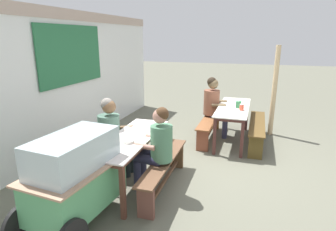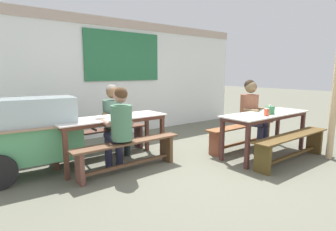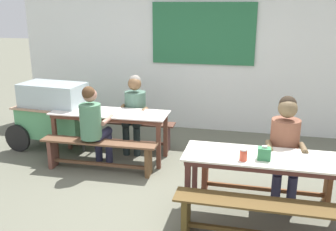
# 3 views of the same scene
# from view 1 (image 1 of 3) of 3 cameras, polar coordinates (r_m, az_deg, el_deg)

# --- Properties ---
(ground_plane) EXTENTS (40.00, 40.00, 0.00)m
(ground_plane) POSITION_cam_1_polar(r_m,az_deg,el_deg) (5.30, 8.41, -9.09)
(ground_plane) COLOR #646454
(backdrop_wall) EXTENTS (7.29, 0.23, 2.71)m
(backdrop_wall) POSITION_cam_1_polar(r_m,az_deg,el_deg) (6.01, -19.11, 7.35)
(backdrop_wall) COLOR white
(backdrop_wall) RESTS_ON ground_plane
(dining_table_far) EXTENTS (1.85, 0.64, 0.77)m
(dining_table_far) POSITION_cam_1_polar(r_m,az_deg,el_deg) (4.25, -7.41, -5.34)
(dining_table_far) COLOR silver
(dining_table_far) RESTS_ON ground_plane
(dining_table_near) EXTENTS (1.88, 0.63, 0.77)m
(dining_table_near) POSITION_cam_1_polar(r_m,az_deg,el_deg) (6.16, 13.08, 1.03)
(dining_table_near) COLOR white
(dining_table_near) RESTS_ON ground_plane
(bench_far_back) EXTENTS (1.86, 0.30, 0.47)m
(bench_far_back) POSITION_cam_1_polar(r_m,az_deg,el_deg) (4.61, -13.08, -8.90)
(bench_far_back) COLOR brown
(bench_far_back) RESTS_ON ground_plane
(bench_far_front) EXTENTS (1.74, 0.29, 0.47)m
(bench_far_front) POSITION_cam_1_polar(r_m,az_deg,el_deg) (4.23, -0.84, -10.77)
(bench_far_front) COLOR brown
(bench_far_front) RESTS_ON ground_plane
(bench_near_back) EXTENTS (1.76, 0.28, 0.47)m
(bench_near_back) POSITION_cam_1_polar(r_m,az_deg,el_deg) (6.32, 8.31, -1.92)
(bench_near_back) COLOR brown
(bench_near_back) RESTS_ON ground_plane
(bench_near_front) EXTENTS (1.89, 0.31, 0.47)m
(bench_near_front) POSITION_cam_1_polar(r_m,az_deg,el_deg) (6.24, 17.49, -2.70)
(bench_near_front) COLOR brown
(bench_near_front) RESTS_ON ground_plane
(food_cart) EXTENTS (1.59, 0.84, 1.13)m
(food_cart) POSITION_cam_1_polar(r_m,az_deg,el_deg) (3.51, -18.23, -11.47)
(food_cart) COLOR #55A26A
(food_cart) RESTS_ON ground_plane
(person_center_facing) EXTENTS (0.48, 0.56, 1.27)m
(person_center_facing) POSITION_cam_1_polar(r_m,az_deg,el_deg) (4.64, -11.14, -2.98)
(person_center_facing) COLOR #1E2829
(person_center_facing) RESTS_ON ground_plane
(person_left_back_turned) EXTENTS (0.44, 0.57, 1.28)m
(person_left_back_turned) POSITION_cam_1_polar(r_m,az_deg,el_deg) (4.00, -2.31, -5.90)
(person_left_back_turned) COLOR #2A2C46
(person_left_back_turned) RESTS_ON ground_plane
(person_right_near_table) EXTENTS (0.47, 0.56, 1.35)m
(person_right_near_table) POSITION_cam_1_polar(r_m,az_deg,el_deg) (6.38, 9.27, 2.58)
(person_right_near_table) COLOR #31314C
(person_right_near_table) RESTS_ON ground_plane
(tissue_box) EXTENTS (0.14, 0.10, 0.16)m
(tissue_box) POSITION_cam_1_polar(r_m,az_deg,el_deg) (6.07, 14.06, 2.20)
(tissue_box) COLOR #36824F
(tissue_box) RESTS_ON dining_table_near
(condiment_jar) EXTENTS (0.08, 0.08, 0.13)m
(condiment_jar) POSITION_cam_1_polar(r_m,az_deg,el_deg) (5.85, 14.65, 1.63)
(condiment_jar) COLOR #E15037
(condiment_jar) RESTS_ON dining_table_near
(soup_bowl) EXTENTS (0.16, 0.16, 0.04)m
(soup_bowl) POSITION_cam_1_polar(r_m,az_deg,el_deg) (3.99, -7.98, -5.22)
(soup_bowl) COLOR silver
(soup_bowl) RESTS_ON dining_table_far
(wooden_support_post) EXTENTS (0.11, 0.11, 2.03)m
(wooden_support_post) POSITION_cam_1_polar(r_m,az_deg,el_deg) (6.79, 20.66, 4.58)
(wooden_support_post) COLOR tan
(wooden_support_post) RESTS_ON ground_plane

